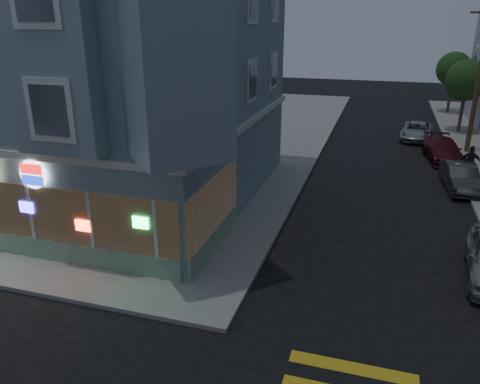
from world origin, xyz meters
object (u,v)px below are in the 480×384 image
at_px(traffic_signal, 163,174).
at_px(parked_car_b, 461,177).
at_px(street_tree_far, 454,69).
at_px(parked_car_c, 443,150).
at_px(pedestrian_b, 470,163).
at_px(parked_car_d, 417,131).
at_px(utility_pole, 479,78).
at_px(street_tree_near, 467,80).

bearing_deg(traffic_signal, parked_car_b, 31.40).
bearing_deg(street_tree_far, traffic_signal, -110.40).
xyz_separation_m(parked_car_c, traffic_signal, (-10.47, -16.91, 2.83)).
bearing_deg(parked_car_c, parked_car_b, -94.09).
bearing_deg(pedestrian_b, parked_car_d, -65.15).
xyz_separation_m(parked_car_b, parked_car_d, (-1.67, 10.40, -0.06)).
height_order(utility_pole, parked_car_d, utility_pole).
relative_size(parked_car_c, traffic_signal, 0.92).
bearing_deg(street_tree_near, pedestrian_b, -94.32).
relative_size(street_tree_far, pedestrian_b, 2.93).
relative_size(parked_car_d, traffic_signal, 0.88).
bearing_deg(parked_car_d, traffic_signal, -105.96).
distance_m(parked_car_c, parked_car_d, 5.36).
bearing_deg(parked_car_d, street_tree_far, 80.50).
xyz_separation_m(street_tree_near, parked_car_d, (-3.17, -3.01, -3.33)).
bearing_deg(pedestrian_b, parked_car_b, 78.73).
height_order(parked_car_b, parked_car_c, same).
height_order(parked_car_b, parked_car_d, parked_car_b).
xyz_separation_m(parked_car_b, parked_car_c, (-0.36, 5.20, 0.00)).
relative_size(street_tree_far, parked_car_b, 1.32).
distance_m(utility_pole, parked_car_d, 5.94).
bearing_deg(parked_car_d, parked_car_c, -69.32).
height_order(parked_car_c, parked_car_d, parked_car_c).
bearing_deg(street_tree_near, street_tree_far, 90.00).
xyz_separation_m(parked_car_b, traffic_signal, (-10.82, -11.71, 2.83)).
bearing_deg(parked_car_c, parked_car_d, 96.15).
bearing_deg(utility_pole, parked_car_d, 134.78).
xyz_separation_m(street_tree_far, parked_car_d, (-3.17, -11.01, -3.33)).
height_order(street_tree_near, pedestrian_b, street_tree_near).
height_order(utility_pole, street_tree_far, utility_pole).
relative_size(parked_car_b, parked_car_d, 0.92).
distance_m(street_tree_near, pedestrian_b, 12.29).
relative_size(utility_pole, parked_car_d, 2.06).
bearing_deg(parked_car_d, parked_car_b, -74.36).
xyz_separation_m(street_tree_near, traffic_signal, (-12.32, -25.12, -0.44)).
height_order(street_tree_near, parked_car_d, street_tree_near).
bearing_deg(pedestrian_b, street_tree_near, -83.74).
height_order(utility_pole, parked_car_c, utility_pole).
distance_m(street_tree_near, parked_car_b, 13.89).
relative_size(street_tree_far, parked_car_c, 1.16).
distance_m(pedestrian_b, parked_car_b, 1.66).
bearing_deg(parked_car_c, utility_pole, 45.19).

